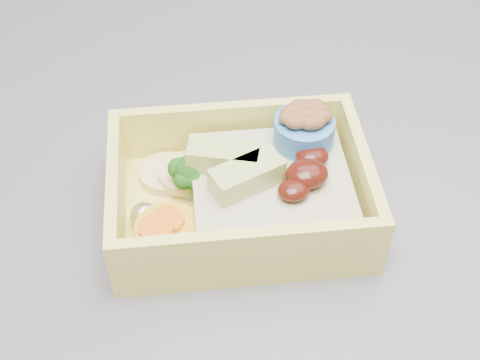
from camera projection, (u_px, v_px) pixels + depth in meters
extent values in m
cube|color=#ECDF61|center=(240.00, 209.00, 0.51)|extent=(0.20, 0.16, 0.01)
cube|color=#ECDF61|center=(231.00, 127.00, 0.53)|extent=(0.19, 0.03, 0.05)
cube|color=#ECDF61|center=(250.00, 254.00, 0.44)|extent=(0.19, 0.03, 0.05)
cube|color=#ECDF61|center=(360.00, 175.00, 0.49)|extent=(0.02, 0.12, 0.05)
cube|color=#ECDF61|center=(116.00, 195.00, 0.48)|extent=(0.02, 0.12, 0.05)
cube|color=tan|center=(271.00, 190.00, 0.49)|extent=(0.13, 0.12, 0.03)
ellipsoid|color=#380E08|center=(307.00, 174.00, 0.47)|extent=(0.03, 0.03, 0.02)
ellipsoid|color=#380E08|center=(312.00, 157.00, 0.49)|extent=(0.03, 0.02, 0.01)
ellipsoid|color=#380E08|center=(294.00, 190.00, 0.47)|extent=(0.03, 0.02, 0.01)
cube|color=#AFC366|center=(247.00, 176.00, 0.47)|extent=(0.06, 0.04, 0.02)
cube|color=#AFC366|center=(224.00, 157.00, 0.48)|extent=(0.06, 0.04, 0.02)
cylinder|color=#629D54|center=(190.00, 188.00, 0.50)|extent=(0.01, 0.01, 0.02)
sphere|color=#1D5513|center=(189.00, 171.00, 0.49)|extent=(0.02, 0.02, 0.02)
sphere|color=#1D5513|center=(200.00, 168.00, 0.50)|extent=(0.02, 0.02, 0.02)
sphere|color=#1D5513|center=(179.00, 168.00, 0.50)|extent=(0.02, 0.02, 0.02)
sphere|color=#1D5513|center=(194.00, 180.00, 0.49)|extent=(0.01, 0.01, 0.01)
sphere|color=#1D5513|center=(184.00, 180.00, 0.49)|extent=(0.01, 0.01, 0.01)
sphere|color=#1D5513|center=(188.00, 165.00, 0.50)|extent=(0.01, 0.01, 0.01)
cylinder|color=gold|center=(168.00, 235.00, 0.47)|extent=(0.05, 0.05, 0.02)
cylinder|color=orange|center=(167.00, 220.00, 0.46)|extent=(0.02, 0.02, 0.00)
cylinder|color=orange|center=(156.00, 227.00, 0.46)|extent=(0.02, 0.02, 0.00)
cylinder|color=#D4B97A|center=(166.00, 174.00, 0.52)|extent=(0.04, 0.04, 0.01)
cylinder|color=#D4B97A|center=(185.00, 174.00, 0.51)|extent=(0.04, 0.04, 0.01)
ellipsoid|color=silver|center=(208.00, 158.00, 0.52)|extent=(0.02, 0.02, 0.02)
ellipsoid|color=silver|center=(144.00, 215.00, 0.48)|extent=(0.02, 0.02, 0.02)
cylinder|color=#3B7CCC|center=(304.00, 131.00, 0.50)|extent=(0.05, 0.05, 0.02)
ellipsoid|color=brown|center=(305.00, 115.00, 0.49)|extent=(0.02, 0.02, 0.01)
ellipsoid|color=brown|center=(317.00, 111.00, 0.49)|extent=(0.02, 0.02, 0.01)
ellipsoid|color=brown|center=(293.00, 112.00, 0.49)|extent=(0.02, 0.02, 0.01)
ellipsoid|color=brown|center=(313.00, 122.00, 0.48)|extent=(0.02, 0.02, 0.01)
ellipsoid|color=brown|center=(298.00, 122.00, 0.49)|extent=(0.02, 0.02, 0.01)
ellipsoid|color=brown|center=(320.00, 117.00, 0.49)|extent=(0.02, 0.02, 0.01)
ellipsoid|color=brown|center=(300.00, 106.00, 0.50)|extent=(0.02, 0.02, 0.01)
ellipsoid|color=brown|center=(313.00, 106.00, 0.50)|extent=(0.02, 0.02, 0.01)
ellipsoid|color=brown|center=(292.00, 117.00, 0.49)|extent=(0.02, 0.02, 0.01)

